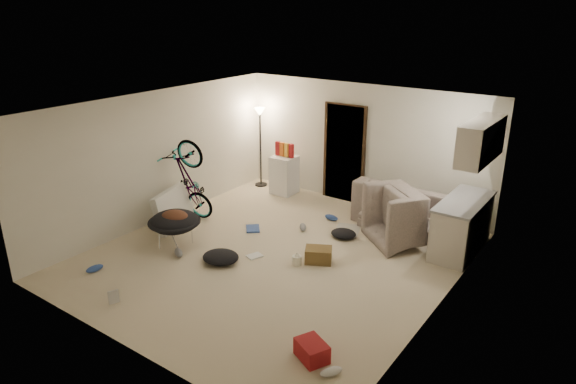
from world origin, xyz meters
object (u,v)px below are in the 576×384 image
Objects in this scene: bicycle at (190,198)px; kitchen_counter at (462,227)px; saucer_chair at (175,226)px; drink_case_b at (312,351)px; juicer at (297,259)px; armchair at (412,221)px; drink_case_a at (318,255)px; sofa at (410,211)px; floor_lamp at (260,130)px; tv_box at (174,208)px; mini_fridge at (284,175)px.

kitchen_counter is at bearing -77.75° from bicycle.
bicycle is 1.85× the size of saucer_chair.
drink_case_b reaches higher than juicer.
kitchen_counter is at bearing -133.91° from armchair.
sofa is at bearing 45.44° from drink_case_a.
tv_box is at bearing -87.93° from floor_lamp.
bicycle is at bearing 61.22° from armchair.
tv_box is 2.82× the size of drink_case_b.
sofa is 2.30× the size of saucer_chair.
bicycle reaches higher than drink_case_b.
saucer_chair is 4.15× the size of juicer.
tv_box reaches higher than armchair.
juicer is at bearing -51.56° from mini_fridge.
kitchen_counter is at bearing -7.66° from floor_lamp.
tv_box is (-3.63, -2.57, 0.06)m from sofa.
drink_case_a is at bearing -37.93° from floor_lamp.
sofa is 4.84× the size of drink_case_a.
mini_fridge is at bearing 90.47° from saucer_chair.
drink_case_a is (-1.74, -1.76, -0.32)m from kitchen_counter.
floor_lamp reaches higher than drink_case_b.
mini_fridge is (-2.99, 0.10, 0.12)m from sofa.
saucer_chair is at bearing -162.26° from juicer.
juicer is at bearing -104.69° from bicycle.
sofa is at bearing 46.75° from saucer_chair.
bicycle is at bearing 178.69° from drink_case_b.
saucer_chair is 3.76m from drink_case_b.
floor_lamp reaches higher than saucer_chair.
sofa is 0.61m from armchair.
bicycle is 0.45m from tv_box.
tv_box reaches higher than drink_case_b.
tv_box is 2.59× the size of drink_case_a.
kitchen_counter is 4.13m from mini_fridge.
kitchen_counter is 2.49m from drink_case_a.
floor_lamp is 4.09m from drink_case_a.
juicer is (-1.47, 1.83, -0.03)m from drink_case_b.
floor_lamp is 3.56m from saucer_chair.
drink_case_a is (2.35, -2.31, -0.30)m from mini_fridge.
sofa is 4.33m from saucer_chair.
sofa is at bearing 123.90° from drink_case_b.
drink_case_b is 1.81× the size of juicer.
kitchen_counter is 2.86m from juicer.
floor_lamp is 3.87m from sofa.
floor_lamp is 6.37m from drink_case_b.
floor_lamp reaches higher than bicycle.
saucer_chair is at bearing 173.80° from drink_case_a.
drink_case_b is (1.24, -2.11, -0.01)m from drink_case_a.
floor_lamp reaches higher than armchair.
mini_fridge is 3.36m from juicer.
bicycle is 1.99× the size of mini_fridge.
kitchen_counter is at bearing 108.62° from drink_case_b.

